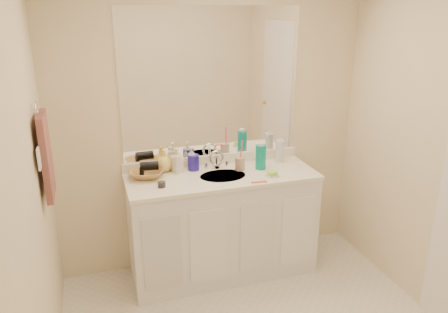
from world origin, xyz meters
TOP-DOWN VIEW (x-y plane):
  - wall_back at (0.00, 1.30)m, footprint 2.60×0.02m
  - wall_left at (-1.30, 0.00)m, footprint 0.02×2.60m
  - vanity_cabinet at (0.00, 1.02)m, footprint 1.50×0.55m
  - countertop at (0.00, 1.02)m, footprint 1.52×0.57m
  - backsplash at (0.00, 1.29)m, footprint 1.52×0.03m
  - sink_basin at (0.00, 1.00)m, footprint 0.37×0.37m
  - faucet at (0.00, 1.18)m, footprint 0.02×0.02m
  - mirror at (0.00, 1.29)m, footprint 1.48×0.01m
  - blue_mug at (-0.19, 1.20)m, footprint 0.12×0.12m
  - tan_cup at (0.17, 1.09)m, footprint 0.10×0.10m
  - toothbrush at (0.18, 1.09)m, footprint 0.02×0.04m
  - mouthwash_bottle at (0.34, 1.06)m, footprint 0.10×0.10m
  - clear_pump_bottle at (0.56, 1.17)m, footprint 0.08×0.08m
  - soap_dish at (0.37, 0.87)m, footprint 0.10×0.08m
  - green_soap at (0.37, 0.87)m, footprint 0.08×0.07m
  - orange_comb at (0.22, 0.79)m, footprint 0.12×0.04m
  - dark_jar at (-0.50, 0.92)m, footprint 0.07×0.07m
  - extra_white_bottle at (-0.33, 1.16)m, footprint 0.06×0.06m
  - soap_bottle_white at (-0.20, 1.21)m, footprint 0.09×0.09m
  - soap_bottle_cream at (-0.33, 1.21)m, footprint 0.10×0.10m
  - soap_bottle_yellow at (-0.43, 1.25)m, footprint 0.18×0.18m
  - wicker_basket at (-0.58, 1.16)m, footprint 0.33×0.33m
  - hair_dryer at (-0.56, 1.16)m, footprint 0.15×0.08m
  - towel_ring at (-1.27, 0.77)m, footprint 0.01×0.11m
  - hand_towel at (-1.25, 0.77)m, footprint 0.04×0.32m
  - switch_plate at (-1.27, 0.57)m, footprint 0.01×0.08m

SIDE VIEW (x-z plane):
  - vanity_cabinet at x=0.00m, z-range 0.00..0.85m
  - countertop at x=0.00m, z-range 0.85..0.88m
  - sink_basin at x=0.00m, z-range 0.86..0.88m
  - orange_comb at x=0.22m, z-range 0.88..0.89m
  - soap_dish at x=0.37m, z-range 0.88..0.89m
  - dark_jar at x=-0.50m, z-range 0.88..0.92m
  - green_soap at x=0.37m, z-range 0.89..0.92m
  - wicker_basket at x=-0.58m, z-range 0.88..0.95m
  - backsplash at x=0.00m, z-range 0.88..0.96m
  - tan_cup at x=0.17m, z-range 0.88..0.99m
  - faucet at x=0.00m, z-range 0.88..0.99m
  - blue_mug at x=-0.19m, z-range 0.88..1.01m
  - extra_white_bottle at x=-0.33m, z-range 0.88..1.02m
  - soap_bottle_yellow at x=-0.43m, z-range 0.88..1.06m
  - hair_dryer at x=-0.56m, z-range 0.93..1.01m
  - soap_bottle_white at x=-0.20m, z-range 0.88..1.07m
  - clear_pump_bottle at x=0.56m, z-range 0.88..1.07m
  - soap_bottle_cream at x=-0.33m, z-range 0.88..1.07m
  - mouthwash_bottle at x=0.34m, z-range 0.88..1.08m
  - toothbrush at x=0.18m, z-range 0.93..1.13m
  - wall_back at x=0.00m, z-range 0.00..2.40m
  - wall_left at x=-1.30m, z-range 0.00..2.40m
  - hand_towel at x=-1.25m, z-range 0.98..1.52m
  - switch_plate at x=-1.27m, z-range 1.24..1.36m
  - towel_ring at x=-1.27m, z-range 1.49..1.61m
  - mirror at x=0.00m, z-range 0.96..2.16m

